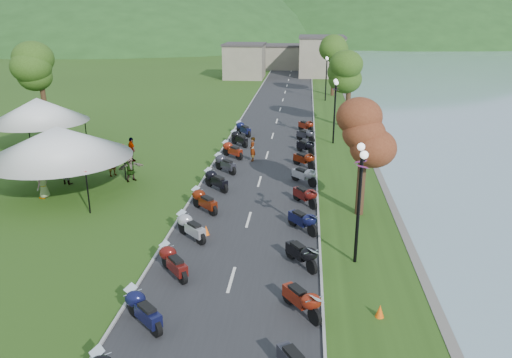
{
  "coord_description": "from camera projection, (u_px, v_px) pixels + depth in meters",
  "views": [
    {
      "loc": [
        2.7,
        -1.24,
        10.13
      ],
      "look_at": [
        0.11,
        24.7,
        1.3
      ],
      "focal_mm": 35.0,
      "sensor_mm": 36.0,
      "label": 1
    }
  ],
  "objects": [
    {
      "name": "vendor_tent_side",
      "position": [
        40.0,
        124.0,
        37.5
      ],
      "size": [
        4.81,
        4.81,
        4.0
      ],
      "primitive_type": null,
      "color": "silver",
      "rests_on": "ground"
    },
    {
      "name": "hills_backdrop",
      "position": [
        301.0,
        38.0,
        193.16
      ],
      "size": [
        360.0,
        120.0,
        76.0
      ],
      "primitive_type": null,
      "color": "#285621",
      "rests_on": "ground"
    },
    {
      "name": "pedestrian_b",
      "position": [
        68.0,
        184.0,
        30.74
      ],
      "size": [
        0.89,
        0.64,
        1.66
      ],
      "primitive_type": "imported",
      "rotation": [
        0.0,
        0.0,
        2.87
      ],
      "color": "slate",
      "rests_on": "ground"
    },
    {
      "name": "far_building",
      "position": [
        279.0,
        58.0,
        84.17
      ],
      "size": [
        18.0,
        16.0,
        5.0
      ],
      "primitive_type": "cube",
      "color": "gray",
      "rests_on": "ground"
    },
    {
      "name": "vendor_tent_main",
      "position": [
        60.0,
        161.0,
        28.46
      ],
      "size": [
        5.45,
        5.45,
        4.0
      ],
      "primitive_type": null,
      "color": "silver",
      "rests_on": "ground"
    },
    {
      "name": "moto_row_right",
      "position": [
        303.0,
        207.0,
        25.6
      ],
      "size": [
        2.6,
        40.65,
        1.1
      ],
      "primitive_type": null,
      "color": "#331411",
      "rests_on": "ground"
    },
    {
      "name": "pedestrian_a",
      "position": [
        113.0,
        175.0,
        32.25
      ],
      "size": [
        0.78,
        0.84,
        1.87
      ],
      "primitive_type": "imported",
      "rotation": [
        0.0,
        0.0,
        1.03
      ],
      "color": "slate",
      "rests_on": "ground"
    },
    {
      "name": "tree_lakeside",
      "position": [
        363.0,
        148.0,
        25.0
      ],
      "size": [
        2.58,
        2.58,
        7.16
      ],
      "primitive_type": null,
      "color": "#39611B",
      "rests_on": "ground"
    },
    {
      "name": "moto_row_left",
      "position": [
        183.0,
        245.0,
        21.51
      ],
      "size": [
        2.6,
        46.51,
        1.1
      ],
      "primitive_type": null,
      "color": "#331411",
      "rests_on": "ground"
    },
    {
      "name": "road",
      "position": [
        273.0,
        136.0,
        42.37
      ],
      "size": [
        7.0,
        120.0,
        0.02
      ],
      "primitive_type": "cube",
      "color": "#29292B",
      "rests_on": "ground"
    }
  ]
}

